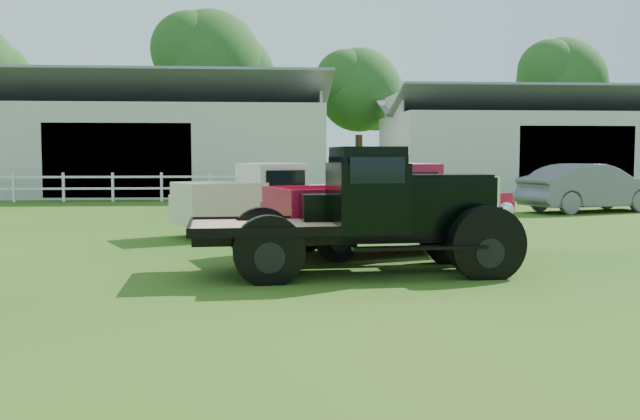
{
  "coord_description": "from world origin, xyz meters",
  "views": [
    {
      "loc": [
        -0.66,
        -10.11,
        1.93
      ],
      "look_at": [
        0.2,
        1.2,
        1.05
      ],
      "focal_mm": 40.0,
      "sensor_mm": 36.0,
      "label": 1
    }
  ],
  "objects_px": {
    "red_pickup": "(388,208)",
    "misc_car_blue": "(428,191)",
    "vintage_flatbed": "(360,210)",
    "white_pickup": "(268,200)",
    "misc_car_grey": "(590,188)"
  },
  "relations": [
    {
      "from": "vintage_flatbed",
      "to": "misc_car_grey",
      "type": "bearing_deg",
      "value": 47.54
    },
    {
      "from": "misc_car_blue",
      "to": "misc_car_grey",
      "type": "relative_size",
      "value": 0.91
    },
    {
      "from": "white_pickup",
      "to": "misc_car_grey",
      "type": "xyz_separation_m",
      "value": [
        10.92,
        6.09,
        -0.03
      ]
    },
    {
      "from": "vintage_flatbed",
      "to": "white_pickup",
      "type": "bearing_deg",
      "value": 100.31
    },
    {
      "from": "vintage_flatbed",
      "to": "white_pickup",
      "type": "distance_m",
      "value": 5.97
    },
    {
      "from": "red_pickup",
      "to": "white_pickup",
      "type": "bearing_deg",
      "value": 106.76
    },
    {
      "from": "vintage_flatbed",
      "to": "misc_car_blue",
      "type": "bearing_deg",
      "value": 67.79
    },
    {
      "from": "red_pickup",
      "to": "misc_car_blue",
      "type": "bearing_deg",
      "value": 54.22
    },
    {
      "from": "white_pickup",
      "to": "misc_car_blue",
      "type": "bearing_deg",
      "value": 22.33
    },
    {
      "from": "red_pickup",
      "to": "misc_car_blue",
      "type": "xyz_separation_m",
      "value": [
        2.86,
        8.9,
        -0.13
      ]
    },
    {
      "from": "vintage_flatbed",
      "to": "red_pickup",
      "type": "xyz_separation_m",
      "value": [
        0.88,
        2.4,
        -0.14
      ]
    },
    {
      "from": "vintage_flatbed",
      "to": "red_pickup",
      "type": "relative_size",
      "value": 1.06
    },
    {
      "from": "misc_car_blue",
      "to": "vintage_flatbed",
      "type": "bearing_deg",
      "value": 143.29
    },
    {
      "from": "red_pickup",
      "to": "white_pickup",
      "type": "xyz_separation_m",
      "value": [
        -2.34,
        3.38,
        -0.05
      ]
    },
    {
      "from": "misc_car_blue",
      "to": "white_pickup",
      "type": "bearing_deg",
      "value": 118.25
    }
  ]
}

